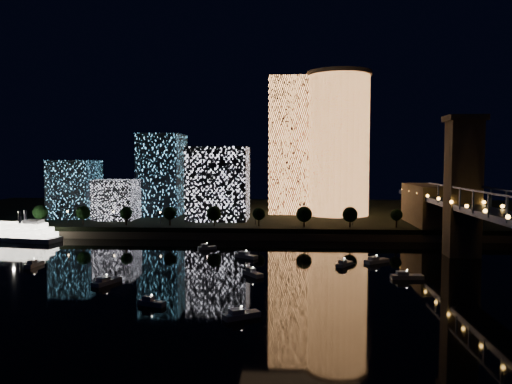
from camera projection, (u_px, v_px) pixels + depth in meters
ground at (276, 289)px, 132.96m from camera, size 520.00×520.00×0.00m
far_bank at (283, 214)px, 292.09m from camera, size 420.00×160.00×5.00m
seawall at (281, 236)px, 214.50m from camera, size 420.00×6.00×3.00m
tower_cylindrical at (339, 144)px, 263.85m from camera, size 34.00×34.00×75.32m
tower_rectangular at (290, 146)px, 274.77m from camera, size 23.25×23.25×73.97m
midrise_blocks at (160, 182)px, 255.15m from camera, size 99.43×46.96×43.06m
riverboat at (8, 233)px, 211.62m from camera, size 45.79×16.39×13.53m
motorboats at (248, 271)px, 150.67m from camera, size 122.69×87.93×2.78m
esplanade_trees at (211, 214)px, 222.01m from camera, size 165.96×6.99×9.00m
street_lamps at (207, 215)px, 228.26m from camera, size 132.70×0.70×5.65m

